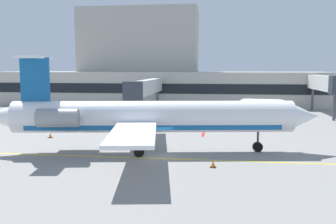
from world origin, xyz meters
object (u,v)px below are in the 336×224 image
(baggage_tug, at_px, (186,115))
(pushback_tractor, at_px, (257,119))
(regional_jet, at_px, (148,117))
(fuel_tank, at_px, (263,105))

(baggage_tug, xyz_separation_m, pushback_tractor, (9.51, -3.47, 0.08))
(regional_jet, xyz_separation_m, pushback_tractor, (11.31, 16.05, -2.20))
(regional_jet, xyz_separation_m, fuel_tank, (13.70, 31.10, -1.83))
(regional_jet, height_order, fuel_tank, regional_jet)
(regional_jet, relative_size, pushback_tractor, 8.67)
(baggage_tug, bearing_deg, fuel_tank, 44.22)
(regional_jet, distance_m, baggage_tug, 19.74)
(regional_jet, relative_size, baggage_tug, 7.98)
(baggage_tug, bearing_deg, pushback_tractor, -20.05)
(regional_jet, relative_size, fuel_tank, 3.84)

